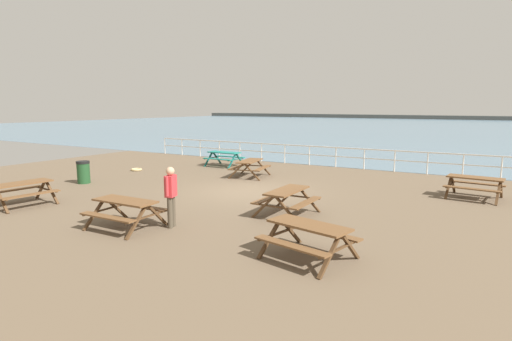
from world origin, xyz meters
TOP-DOWN VIEW (x-y plane):
  - ground_plane at (0.00, 0.00)m, footprint 30.00×24.00m
  - sea_band at (0.00, 52.75)m, footprint 142.00×90.00m
  - distant_shoreline at (0.00, 95.75)m, footprint 142.00×6.00m
  - seaward_railing at (-0.00, 7.75)m, footprint 23.07×0.07m
  - picnic_table_near_left at (-5.17, -5.77)m, footprint 1.72×1.96m
  - picnic_table_near_right at (2.87, -2.37)m, footprint 1.55×1.80m
  - picnic_table_mid_centre at (7.62, 3.02)m, footprint 1.95×1.71m
  - picnic_table_far_left at (4.89, -5.38)m, footprint 2.07×1.85m
  - picnic_table_far_right at (-0.27, -5.80)m, footprint 1.84×1.58m
  - picnic_table_seaward at (-4.59, 4.98)m, footprint 1.81×1.56m
  - picnic_table_corner at (-1.59, 2.77)m, footprint 1.83×2.06m
  - visitor at (0.75, -5.12)m, footprint 0.31×0.51m
  - litter_bin at (-6.86, -2.19)m, footprint 0.55×0.55m
  - rope_coil at (-7.52, 1.39)m, footprint 0.55×0.55m

SIDE VIEW (x-z plane):
  - ground_plane at x=0.00m, z-range -0.20..0.00m
  - sea_band at x=0.00m, z-range 0.00..0.00m
  - distant_shoreline at x=0.00m, z-range -0.90..0.90m
  - rope_coil at x=-7.52m, z-range 0.00..0.11m
  - litter_bin at x=-6.86m, z-range 0.00..0.95m
  - picnic_table_near_left at x=-5.17m, z-range 0.19..0.98m
  - picnic_table_near_right at x=2.87m, z-range 0.19..0.98m
  - picnic_table_mid_centre at x=7.62m, z-range 0.19..0.98m
  - picnic_table_far_left at x=4.89m, z-range 0.19..0.98m
  - picnic_table_far_right at x=-0.27m, z-range 0.19..0.98m
  - picnic_table_seaward at x=-4.59m, z-range 0.19..0.98m
  - picnic_table_corner at x=-1.59m, z-range 0.19..0.98m
  - seaward_railing at x=0.00m, z-range 0.19..1.27m
  - visitor at x=0.75m, z-range 0.12..1.78m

